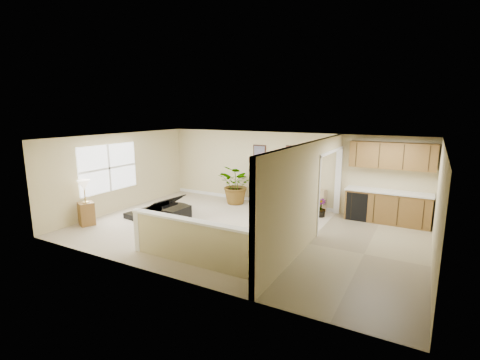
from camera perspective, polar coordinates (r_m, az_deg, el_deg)
The scene contains 20 objects.
floor at distance 9.49m, azimuth 0.43°, elevation -8.43°, with size 9.00×9.00×0.00m, color beige.
back_wall at distance 11.82m, azimuth 7.40°, elevation 1.71°, with size 9.00×0.04×2.50m, color beige.
front_wall at distance 6.75m, azimuth -11.86°, elevation -5.82°, with size 9.00×0.04×2.50m, color beige.
left_wall at distance 11.92m, azimuth -18.93°, elevation 1.27°, with size 0.04×6.00×2.50m, color beige.
right_wall at distance 8.10m, azimuth 29.77°, elevation -4.22°, with size 0.04×6.00×2.50m, color beige.
ceiling at distance 8.96m, azimuth 0.46°, elevation 6.79°, with size 9.00×6.00×0.04m, color white.
kitchen_vinyl at distance 8.56m, azimuth 19.71°, elevation -11.38°, with size 2.70×6.00×0.01m, color #988C67.
interior_partition at distance 8.70m, azimuth 11.74°, elevation -2.13°, with size 0.18×5.99×2.50m.
pony_half_wall at distance 7.46m, azimuth -7.63°, elevation -9.95°, with size 3.42×0.22×1.00m.
left_window at distance 11.56m, azimuth -20.77°, elevation 1.85°, with size 0.05×2.15×1.45m, color white.
wall_art_left at distance 12.10m, azimuth 3.21°, elevation 4.40°, with size 0.48×0.04×0.58m.
wall_mirror at distance 11.61m, azimuth 8.80°, elevation 4.24°, with size 0.55×0.04×0.55m.
kitchen_cabinets at distance 10.89m, azimuth 22.61°, elevation -1.95°, with size 2.36×0.65×2.33m.
piano at distance 10.92m, azimuth -13.11°, elevation -2.67°, with size 1.97×2.03×1.49m.
piano_bench at distance 9.97m, azimuth -10.26°, elevation -5.99°, with size 0.41×0.81×0.54m, color black.
loveseat at distance 11.55m, azimuth 9.26°, elevation -3.04°, with size 1.92×1.34×0.98m.
accent_table at distance 11.91m, azimuth 3.75°, elevation -1.78°, with size 0.55×0.55×0.80m.
palm_plant at distance 12.04m, azimuth -0.49°, elevation -0.83°, with size 1.51×1.41×1.36m.
small_plant at distance 10.99m, azimuth 13.06°, elevation -4.65°, with size 0.36×0.36×0.56m.
lamp_stand at distance 10.77m, azimuth -23.98°, elevation -3.95°, with size 0.50×0.50×1.30m.
Camera 1 is at (4.26, -7.85, 3.22)m, focal length 26.00 mm.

